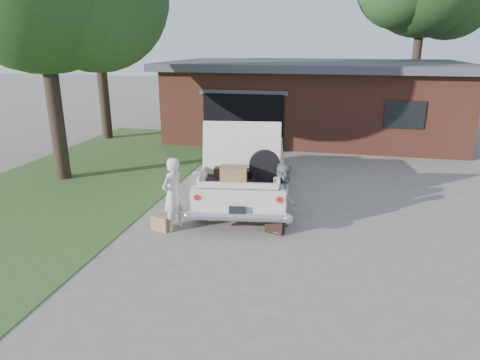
# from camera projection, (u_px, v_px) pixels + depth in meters

# --- Properties ---
(ground) EXTENTS (90.00, 90.00, 0.00)m
(ground) POSITION_uv_depth(u_px,v_px,m) (234.00, 235.00, 9.50)
(ground) COLOR gray
(ground) RESTS_ON ground
(grass_strip) EXTENTS (6.00, 16.00, 0.02)m
(grass_strip) POSITION_uv_depth(u_px,v_px,m) (86.00, 179.00, 13.41)
(grass_strip) COLOR #2D4C1E
(grass_strip) RESTS_ON ground
(house) EXTENTS (12.80, 7.80, 3.30)m
(house) POSITION_uv_depth(u_px,v_px,m) (312.00, 98.00, 19.46)
(house) COLOR brown
(house) RESTS_ON ground
(sedan) EXTENTS (2.93, 5.89, 2.32)m
(sedan) POSITION_uv_depth(u_px,v_px,m) (246.00, 166.00, 11.85)
(sedan) COLOR beige
(sedan) RESTS_ON ground
(woman_left) EXTENTS (0.58, 0.71, 1.69)m
(woman_left) POSITION_uv_depth(u_px,v_px,m) (173.00, 194.00, 9.55)
(woman_left) COLOR beige
(woman_left) RESTS_ON ground
(woman_right) EXTENTS (0.72, 0.86, 1.58)m
(woman_right) POSITION_uv_depth(u_px,v_px,m) (284.00, 197.00, 9.54)
(woman_right) COLOR slate
(woman_right) RESTS_ON ground
(suitcase_left) EXTENTS (0.47, 0.26, 0.34)m
(suitcase_left) POSITION_uv_depth(u_px,v_px,m) (160.00, 224.00, 9.68)
(suitcase_left) COLOR #997E4E
(suitcase_left) RESTS_ON ground
(suitcase_right) EXTENTS (0.45, 0.27, 0.33)m
(suitcase_right) POSITION_uv_depth(u_px,v_px,m) (275.00, 226.00, 9.55)
(suitcase_right) COLOR black
(suitcase_right) RESTS_ON ground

